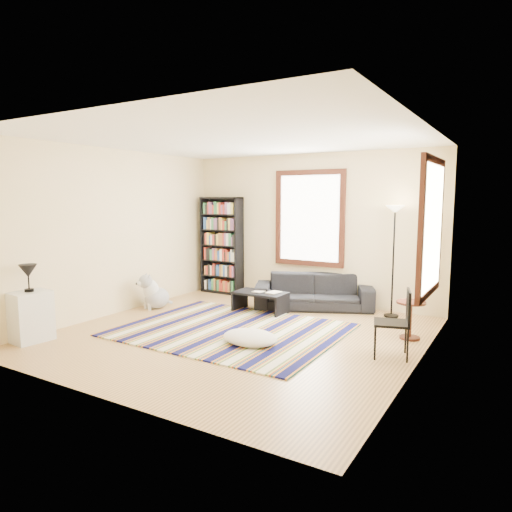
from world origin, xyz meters
The scene contains 21 objects.
floor centered at (0.00, 0.00, -0.05)m, with size 5.00×5.00×0.10m, color tan.
ceiling centered at (0.00, 0.00, 2.85)m, with size 5.00×5.00×0.10m, color white.
wall_back centered at (0.00, 2.55, 1.40)m, with size 5.00×0.10×2.80m, color beige.
wall_front centered at (0.00, -2.55, 1.40)m, with size 5.00×0.10×2.80m, color beige.
wall_left centered at (-2.55, 0.00, 1.40)m, with size 0.10×5.00×2.80m, color beige.
wall_right centered at (2.55, 0.00, 1.40)m, with size 0.10×5.00×2.80m, color beige.
window_back centered at (0.00, 2.47, 1.60)m, with size 1.20×0.06×1.60m, color white.
window_right centered at (2.47, 0.80, 1.60)m, with size 0.06×1.20×1.60m, color white.
rug centered at (-0.20, 0.11, 0.01)m, with size 3.18×2.55×0.02m, color #0D0E41.
sofa centered at (0.29, 2.05, 0.30)m, with size 0.82×2.09×0.61m, color black.
bookshelf centered at (-1.91, 2.32, 1.00)m, with size 0.90×0.30×2.00m, color black.
coffee_table centered at (-0.38, 1.28, 0.18)m, with size 0.90×0.50×0.36m, color black.
book_a centered at (-0.48, 1.28, 0.37)m, with size 0.18×0.24×0.02m, color beige.
book_b centered at (-0.23, 1.33, 0.37)m, with size 0.19×0.26×0.02m, color beige.
floor_cushion centered at (0.39, -0.32, 0.10)m, with size 0.79×0.59×0.20m, color silver.
floor_lamp centered at (1.66, 2.15, 0.93)m, with size 0.30×0.30×1.86m, color black, non-canonical shape.
side_table centered at (2.20, 1.06, 0.27)m, with size 0.40×0.40×0.54m, color #401610.
folding_chair centered at (2.15, 0.19, 0.43)m, with size 0.42×0.40×0.86m, color black.
white_cabinet centered at (-2.30, -1.73, 0.35)m, with size 0.38×0.50×0.70m, color silver.
table_lamp centered at (-2.30, -1.73, 0.89)m, with size 0.24×0.24×0.38m, color black, non-canonical shape.
dog centered at (-2.14, 0.60, 0.31)m, with size 0.45×0.62×0.62m, color silver, non-canonical shape.
Camera 1 is at (3.52, -5.43, 1.98)m, focal length 32.00 mm.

